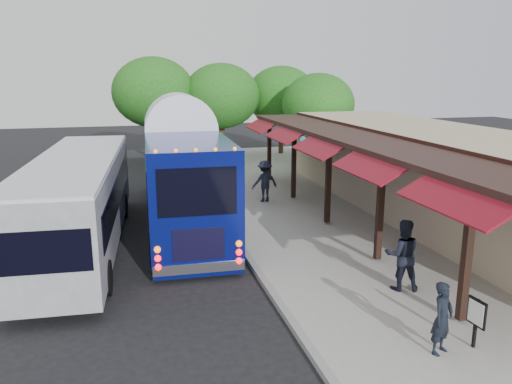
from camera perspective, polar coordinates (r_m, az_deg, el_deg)
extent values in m
plane|color=black|center=(14.61, 0.22, -9.77)|extent=(90.00, 90.00, 0.00)
cube|color=#9E9B93|center=(19.80, 11.35, -3.52)|extent=(10.00, 40.00, 0.15)
cube|color=gray|center=(18.25, -2.84, -4.73)|extent=(0.20, 40.00, 0.16)
cube|color=#C5B089|center=(21.13, 20.16, 1.81)|extent=(5.00, 20.00, 3.60)
cube|color=black|center=(19.57, 14.39, 5.80)|extent=(0.06, 20.00, 0.60)
cube|color=#331E19|center=(19.06, 11.54, 6.06)|extent=(2.60, 20.00, 0.18)
cube|color=black|center=(12.18, 22.96, -6.62)|extent=(0.18, 0.18, 3.16)
cube|color=maroon|center=(11.55, 21.87, -0.60)|extent=(1.00, 3.20, 0.57)
cube|color=black|center=(15.37, 13.99, -1.88)|extent=(0.18, 0.18, 3.16)
cube|color=maroon|center=(14.88, 12.83, 3.00)|extent=(1.00, 3.20, 0.57)
cube|color=black|center=(18.87, 8.26, 1.20)|extent=(0.18, 0.18, 3.16)
cube|color=maroon|center=(18.47, 7.16, 5.22)|extent=(1.00, 3.20, 0.57)
cube|color=black|center=(22.54, 4.34, 3.30)|extent=(0.18, 0.18, 3.16)
cube|color=maroon|center=(22.21, 3.35, 6.67)|extent=(1.00, 3.20, 0.57)
cube|color=black|center=(26.30, 1.53, 4.79)|extent=(0.18, 0.18, 3.16)
cube|color=maroon|center=(26.02, 0.63, 7.69)|extent=(1.00, 3.20, 0.57)
sphere|color=#19638B|center=(13.68, 19.75, 0.49)|extent=(0.26, 0.26, 0.26)
sphere|color=#19638B|center=(17.95, 10.84, 3.97)|extent=(0.26, 0.26, 0.26)
sphere|color=#19638B|center=(22.51, 5.41, 6.03)|extent=(0.26, 0.26, 0.26)
cube|color=#080F5F|center=(19.71, -8.54, 2.56)|extent=(3.09, 12.48, 3.25)
cube|color=#080F5F|center=(20.11, -8.37, -2.43)|extent=(3.03, 12.35, 0.36)
ellipsoid|color=white|center=(19.47, -8.71, 7.21)|extent=(3.08, 12.23, 0.58)
cube|color=black|center=(13.57, -5.77, 0.05)|extent=(2.16, 0.11, 1.34)
cube|color=silver|center=(14.31, -5.61, -8.49)|extent=(2.58, 0.28, 0.29)
sphere|color=#FF0C0C|center=(14.01, -10.19, -7.95)|extent=(0.19, 0.19, 0.19)
sphere|color=#FF0C0C|center=(14.32, -1.07, -7.24)|extent=(0.19, 0.19, 0.19)
cylinder|color=black|center=(15.48, -10.85, -6.53)|extent=(0.35, 1.08, 1.07)
cylinder|color=black|center=(15.78, -2.15, -5.89)|extent=(0.35, 1.08, 1.07)
cylinder|color=black|center=(23.82, -12.30, 0.46)|extent=(0.35, 1.08, 1.07)
cylinder|color=black|center=(24.01, -6.62, 0.79)|extent=(0.35, 1.08, 1.07)
cube|color=gray|center=(17.55, -19.58, -0.79)|extent=(3.23, 11.68, 2.66)
cube|color=black|center=(17.67, -23.72, -0.31)|extent=(0.64, 9.80, 1.00)
cube|color=black|center=(17.43, -15.50, 0.17)|extent=(0.64, 9.80, 1.00)
cube|color=silver|center=(17.28, -19.94, 3.62)|extent=(3.16, 11.45, 0.10)
cylinder|color=black|center=(14.26, -25.18, -9.63)|extent=(0.34, 0.98, 0.96)
cylinder|color=black|center=(13.99, -15.75, -9.25)|extent=(0.34, 0.98, 0.96)
cylinder|color=black|center=(21.31, -21.69, -1.87)|extent=(0.34, 0.98, 0.96)
cylinder|color=black|center=(21.13, -15.47, -1.52)|extent=(0.34, 0.98, 0.96)
imported|color=black|center=(11.09, 20.53, -13.35)|extent=(0.67, 0.59, 1.54)
imported|color=black|center=(13.74, 16.39, -6.90)|extent=(1.11, 0.97, 1.93)
imported|color=black|center=(22.84, -4.06, 1.15)|extent=(0.90, 0.88, 1.52)
imported|color=black|center=(22.18, 1.00, 1.24)|extent=(1.29, 0.86, 1.85)
cube|color=black|center=(11.65, 23.81, -13.58)|extent=(0.06, 0.06, 1.08)
cube|color=black|center=(11.54, 23.93, -12.49)|extent=(0.09, 0.49, 0.59)
cube|color=white|center=(11.52, 23.81, -12.52)|extent=(0.05, 0.41, 0.49)
cylinder|color=#382314|center=(33.72, -3.91, 6.07)|extent=(0.36, 0.36, 2.90)
ellipsoid|color=#155716|center=(33.47, -3.99, 10.89)|extent=(5.01, 5.01, 4.26)
cylinder|color=#382314|center=(35.90, 2.87, 6.48)|extent=(0.36, 0.36, 2.84)
ellipsoid|color=#155716|center=(35.67, 2.92, 10.91)|extent=(4.90, 4.90, 4.17)
cylinder|color=#382314|center=(32.04, 6.99, 5.36)|extent=(0.36, 0.36, 2.62)
ellipsoid|color=#155716|center=(31.78, 7.12, 9.92)|extent=(4.52, 4.52, 3.84)
cylinder|color=#382314|center=(33.72, -11.36, 5.99)|extent=(0.36, 0.36, 3.08)
ellipsoid|color=#155716|center=(33.48, -11.61, 11.10)|extent=(5.32, 5.32, 4.52)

